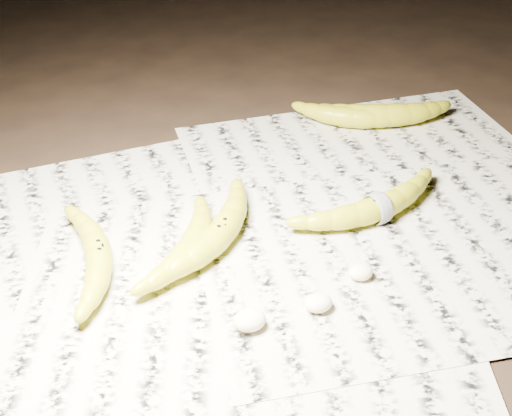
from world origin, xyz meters
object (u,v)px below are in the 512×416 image
object	(u,v)px
banana_left_a	(98,253)
banana_taped	(378,206)
banana_left_b	(191,244)
banana_center	(221,231)
banana_upper_b	(387,113)
banana_upper_a	(354,116)

from	to	relation	value
banana_left_a	banana_taped	bearing A→B (deg)	-89.28
banana_left_b	banana_center	bearing A→B (deg)	-36.38
banana_left_a	banana_left_b	bearing A→B (deg)	-96.24
banana_center	banana_upper_b	size ratio (longest dim) A/B	1.07
banana_left_a	banana_upper_a	xyz separation A→B (m)	(0.47, 0.25, 0.00)
banana_center	banana_upper_b	distance (m)	0.43
banana_left_a	banana_center	distance (m)	0.16
banana_center	banana_upper_a	size ratio (longest dim) A/B	1.13
banana_center	banana_upper_b	bearing A→B (deg)	-14.32
banana_left_b	banana_taped	xyz separation A→B (m)	(0.27, 0.00, 0.00)
banana_upper_a	banana_upper_b	world-z (taller)	banana_upper_b
banana_taped	banana_center	bearing A→B (deg)	164.15
banana_left_a	banana_upper_a	size ratio (longest dim) A/B	1.07
banana_left_b	banana_taped	size ratio (longest dim) A/B	0.81
banana_taped	banana_upper_b	distance (m)	0.28
banana_upper_a	banana_upper_b	bearing A→B (deg)	13.46
banana_left_a	banana_center	size ratio (longest dim) A/B	0.95
banana_left_b	banana_upper_b	bearing A→B (deg)	-21.79
banana_left_b	banana_taped	distance (m)	0.27
banana_left_a	banana_left_b	size ratio (longest dim) A/B	1.10
banana_left_b	banana_upper_b	distance (m)	0.48
banana_left_a	banana_taped	distance (m)	0.39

